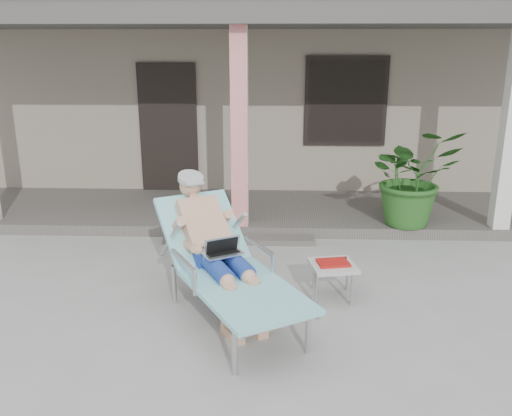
{
  "coord_description": "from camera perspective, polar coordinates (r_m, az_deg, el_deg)",
  "views": [
    {
      "loc": [
        0.47,
        -4.92,
        2.51
      ],
      "look_at": [
        0.27,
        0.6,
        0.85
      ],
      "focal_mm": 38.0,
      "sensor_mm": 36.0,
      "label": 1
    }
  ],
  "objects": [
    {
      "name": "ground",
      "position": [
        5.54,
        -3.09,
        -10.23
      ],
      "size": [
        60.0,
        60.0,
        0.0
      ],
      "primitive_type": "plane",
      "color": "#9E9E99",
      "rests_on": "ground"
    },
    {
      "name": "house",
      "position": [
        11.45,
        -0.29,
        12.51
      ],
      "size": [
        10.4,
        5.4,
        3.3
      ],
      "color": "gray",
      "rests_on": "ground"
    },
    {
      "name": "porch_deck",
      "position": [
        8.3,
        -1.28,
        -0.34
      ],
      "size": [
        10.0,
        2.0,
        0.15
      ],
      "primitive_type": "cube",
      "color": "#605B56",
      "rests_on": "ground"
    },
    {
      "name": "porch_overhang",
      "position": [
        7.88,
        -1.44,
        18.75
      ],
      "size": [
        10.0,
        2.3,
        2.85
      ],
      "color": "silver",
      "rests_on": "porch_deck"
    },
    {
      "name": "porch_step",
      "position": [
        7.22,
        -1.8,
        -3.3
      ],
      "size": [
        2.0,
        0.3,
        0.07
      ],
      "primitive_type": "cube",
      "color": "#605B56",
      "rests_on": "ground"
    },
    {
      "name": "lounger",
      "position": [
        5.11,
        -3.83,
        -2.43
      ],
      "size": [
        1.67,
        2.13,
        1.36
      ],
      "rotation": [
        0.0,
        0.0,
        0.52
      ],
      "color": "#B7B7BC",
      "rests_on": "ground"
    },
    {
      "name": "side_table",
      "position": [
        5.62,
        8.1,
        -6.19
      ],
      "size": [
        0.52,
        0.52,
        0.4
      ],
      "rotation": [
        0.0,
        0.0,
        0.19
      ],
      "color": "#BCBBB6",
      "rests_on": "ground"
    },
    {
      "name": "potted_palm",
      "position": [
        7.59,
        16.16,
        3.18
      ],
      "size": [
        1.38,
        1.25,
        1.33
      ],
      "primitive_type": "imported",
      "rotation": [
        0.0,
        0.0,
        0.2
      ],
      "color": "#26591E",
      "rests_on": "porch_deck"
    }
  ]
}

